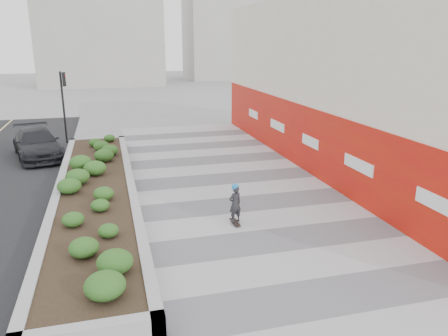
% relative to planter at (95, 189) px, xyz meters
% --- Properties ---
extents(ground, '(160.00, 160.00, 0.00)m').
position_rel_planter_xyz_m(ground, '(5.50, -7.00, -0.42)').
color(ground, gray).
rests_on(ground, ground).
extents(walkway, '(8.00, 36.00, 0.01)m').
position_rel_planter_xyz_m(walkway, '(5.50, -4.00, -0.41)').
color(walkway, '#A8A8AD').
rests_on(walkway, ground).
extents(building, '(6.04, 24.08, 8.00)m').
position_rel_planter_xyz_m(building, '(12.48, 1.98, 3.56)').
color(building, beige).
rests_on(building, ground).
extents(planter, '(3.00, 18.00, 0.90)m').
position_rel_planter_xyz_m(planter, '(0.00, 0.00, 0.00)').
color(planter, '#9E9EA0').
rests_on(planter, ground).
extents(traffic_signal_near, '(0.33, 0.28, 4.20)m').
position_rel_planter_xyz_m(traffic_signal_near, '(-1.73, 10.50, 2.34)').
color(traffic_signal_near, black).
rests_on(traffic_signal_near, ground).
extents(distant_bldg_north_l, '(16.00, 12.00, 20.00)m').
position_rel_planter_xyz_m(distant_bldg_north_l, '(0.50, 48.00, 9.58)').
color(distant_bldg_north_l, '#ADAAA3').
rests_on(distant_bldg_north_l, ground).
extents(distant_bldg_north_r, '(14.00, 10.00, 24.00)m').
position_rel_planter_xyz_m(distant_bldg_north_r, '(20.50, 53.00, 11.58)').
color(distant_bldg_north_r, '#ADAAA3').
rests_on(distant_bldg_north_r, ground).
extents(manhole_cover, '(0.44, 0.44, 0.01)m').
position_rel_planter_xyz_m(manhole_cover, '(6.00, -4.00, -0.42)').
color(manhole_cover, '#595654').
rests_on(manhole_cover, ground).
extents(skateboarder, '(0.54, 0.72, 1.42)m').
position_rel_planter_xyz_m(skateboarder, '(4.52, -3.69, 0.30)').
color(skateboarder, beige).
rests_on(skateboarder, ground).
extents(car_dark, '(3.28, 5.45, 1.48)m').
position_rel_planter_xyz_m(car_dark, '(-3.00, 7.35, 0.32)').
color(car_dark, black).
rests_on(car_dark, ground).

